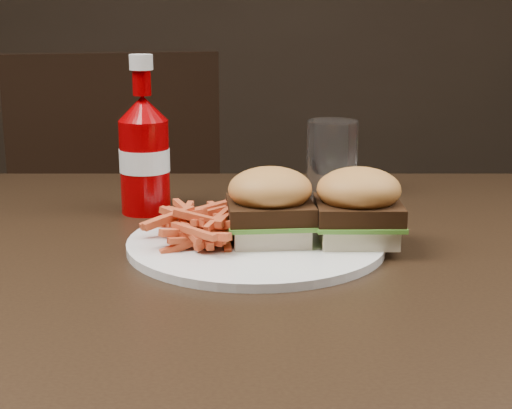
{
  "coord_description": "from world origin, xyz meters",
  "views": [
    {
      "loc": [
        0.07,
        -0.9,
        1.03
      ],
      "look_at": [
        0.07,
        -0.0,
        0.8
      ],
      "focal_mm": 55.0,
      "sensor_mm": 36.0,
      "label": 1
    }
  ],
  "objects_px": {
    "plate": "(256,243)",
    "tumbler": "(332,160)",
    "dining_table": "(201,260)",
    "chair_far": "(115,253)",
    "ketchup_bottle": "(145,170)"
  },
  "relations": [
    {
      "from": "chair_far",
      "to": "tumbler",
      "type": "xyz_separation_m",
      "value": [
        0.46,
        -0.71,
        0.38
      ]
    },
    {
      "from": "plate",
      "to": "tumbler",
      "type": "height_order",
      "value": "tumbler"
    },
    {
      "from": "tumbler",
      "to": "ketchup_bottle",
      "type": "bearing_deg",
      "value": -161.22
    },
    {
      "from": "ketchup_bottle",
      "to": "tumbler",
      "type": "xyz_separation_m",
      "value": [
        0.26,
        0.09,
        -0.01
      ]
    },
    {
      "from": "dining_table",
      "to": "chair_far",
      "type": "distance_m",
      "value": 1.03
    },
    {
      "from": "chair_far",
      "to": "plate",
      "type": "bearing_deg",
      "value": 96.55
    },
    {
      "from": "ketchup_bottle",
      "to": "tumbler",
      "type": "relative_size",
      "value": 1.15
    },
    {
      "from": "chair_far",
      "to": "plate",
      "type": "distance_m",
      "value": 1.07
    },
    {
      "from": "chair_far",
      "to": "ketchup_bottle",
      "type": "xyz_separation_m",
      "value": [
        0.2,
        -0.8,
        0.38
      ]
    },
    {
      "from": "plate",
      "to": "tumbler",
      "type": "distance_m",
      "value": 0.28
    },
    {
      "from": "plate",
      "to": "ketchup_bottle",
      "type": "distance_m",
      "value": 0.23
    },
    {
      "from": "dining_table",
      "to": "chair_far",
      "type": "xyz_separation_m",
      "value": [
        -0.28,
        0.95,
        -0.3
      ]
    },
    {
      "from": "plate",
      "to": "ketchup_bottle",
      "type": "height_order",
      "value": "ketchup_bottle"
    },
    {
      "from": "chair_far",
      "to": "tumbler",
      "type": "relative_size",
      "value": 3.99
    },
    {
      "from": "ketchup_bottle",
      "to": "dining_table",
      "type": "bearing_deg",
      "value": -60.46
    }
  ]
}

